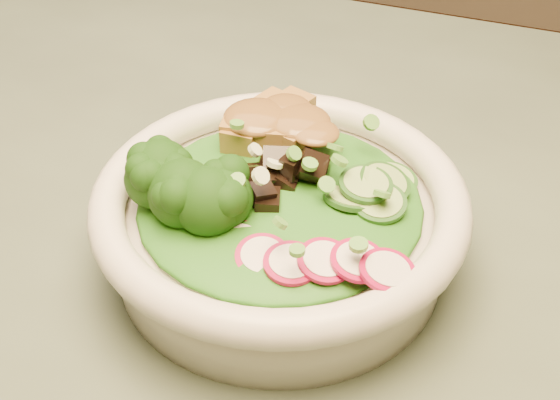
% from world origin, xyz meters
% --- Properties ---
extents(dining_table, '(1.20, 0.80, 0.75)m').
position_xyz_m(dining_table, '(0.00, 0.00, 0.64)').
color(dining_table, black).
rests_on(dining_table, ground).
extents(salad_bowl, '(0.25, 0.25, 0.07)m').
position_xyz_m(salad_bowl, '(0.19, -0.02, 0.79)').
color(salad_bowl, silver).
rests_on(salad_bowl, dining_table).
extents(lettuce_bed, '(0.19, 0.19, 0.02)m').
position_xyz_m(lettuce_bed, '(0.19, -0.02, 0.81)').
color(lettuce_bed, '#1A5712').
rests_on(lettuce_bed, salad_bowl).
extents(broccoli_florets, '(0.09, 0.09, 0.04)m').
position_xyz_m(broccoli_florets, '(0.14, -0.05, 0.82)').
color(broccoli_florets, black).
rests_on(broccoli_florets, salad_bowl).
extents(radish_slices, '(0.11, 0.07, 0.02)m').
position_xyz_m(radish_slices, '(0.22, -0.08, 0.81)').
color(radish_slices, '#A20C3E').
rests_on(radish_slices, salad_bowl).
extents(cucumber_slices, '(0.08, 0.08, 0.03)m').
position_xyz_m(cucumber_slices, '(0.24, 0.00, 0.82)').
color(cucumber_slices, '#9DC06A').
rests_on(cucumber_slices, salad_bowl).
extents(mushroom_heap, '(0.08, 0.08, 0.04)m').
position_xyz_m(mushroom_heap, '(0.18, -0.01, 0.82)').
color(mushroom_heap, black).
rests_on(mushroom_heap, salad_bowl).
extents(tofu_cubes, '(0.10, 0.08, 0.03)m').
position_xyz_m(tofu_cubes, '(0.17, 0.03, 0.82)').
color(tofu_cubes, olive).
rests_on(tofu_cubes, salad_bowl).
extents(peanut_sauce, '(0.06, 0.05, 0.01)m').
position_xyz_m(peanut_sauce, '(0.17, 0.03, 0.83)').
color(peanut_sauce, brown).
rests_on(peanut_sauce, tofu_cubes).
extents(scallion_garnish, '(0.18, 0.18, 0.02)m').
position_xyz_m(scallion_garnish, '(0.19, -0.02, 0.83)').
color(scallion_garnish, '#589E38').
rests_on(scallion_garnish, salad_bowl).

